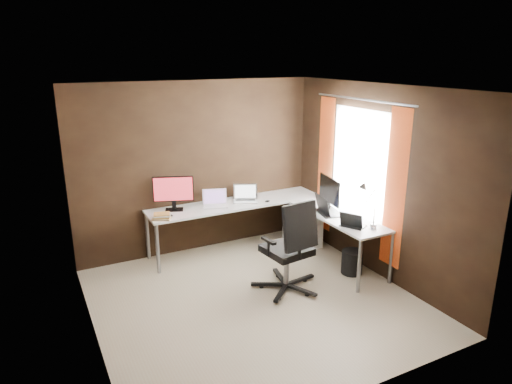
{
  "coord_description": "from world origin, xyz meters",
  "views": [
    {
      "loc": [
        -2.22,
        -4.33,
        2.84
      ],
      "look_at": [
        0.52,
        0.95,
        1.04
      ],
      "focal_mm": 32.0,
      "sensor_mm": 36.0,
      "label": 1
    }
  ],
  "objects_px": {
    "laptop_black_small": "(352,223)",
    "monitor_right": "(329,191)",
    "desk_lamp": "(368,200)",
    "office_chair": "(289,264)",
    "book_stack": "(162,216)",
    "laptop_white": "(215,202)",
    "drawer_pedestal": "(303,227)",
    "laptop_silver": "(245,197)",
    "laptop_black_big": "(327,210)",
    "monitor_left": "(173,191)",
    "wastebasket": "(352,262)"
  },
  "relations": [
    {
      "from": "laptop_black_small",
      "to": "office_chair",
      "type": "xyz_separation_m",
      "value": [
        -0.86,
        0.12,
        -0.43
      ]
    },
    {
      "from": "drawer_pedestal",
      "to": "monitor_right",
      "type": "distance_m",
      "value": 0.88
    },
    {
      "from": "monitor_left",
      "to": "laptop_silver",
      "type": "xyz_separation_m",
      "value": [
        1.08,
        -0.08,
        -0.22
      ]
    },
    {
      "from": "laptop_white",
      "to": "desk_lamp",
      "type": "relative_size",
      "value": 0.7
    },
    {
      "from": "office_chair",
      "to": "book_stack",
      "type": "bearing_deg",
      "value": 126.4
    },
    {
      "from": "desk_lamp",
      "to": "office_chair",
      "type": "bearing_deg",
      "value": 174.59
    },
    {
      "from": "laptop_black_small",
      "to": "wastebasket",
      "type": "xyz_separation_m",
      "value": [
        0.13,
        0.11,
        -0.61
      ]
    },
    {
      "from": "drawer_pedestal",
      "to": "office_chair",
      "type": "bearing_deg",
      "value": -129.95
    },
    {
      "from": "laptop_black_big",
      "to": "desk_lamp",
      "type": "height_order",
      "value": "desk_lamp"
    },
    {
      "from": "monitor_right",
      "to": "office_chair",
      "type": "bearing_deg",
      "value": 129.47
    },
    {
      "from": "office_chair",
      "to": "wastebasket",
      "type": "height_order",
      "value": "office_chair"
    },
    {
      "from": "monitor_left",
      "to": "monitor_right",
      "type": "distance_m",
      "value": 2.19
    },
    {
      "from": "laptop_silver",
      "to": "laptop_black_big",
      "type": "distance_m",
      "value": 1.27
    },
    {
      "from": "drawer_pedestal",
      "to": "desk_lamp",
      "type": "relative_size",
      "value": 1.03
    },
    {
      "from": "laptop_black_big",
      "to": "wastebasket",
      "type": "height_order",
      "value": "laptop_black_big"
    },
    {
      "from": "monitor_left",
      "to": "laptop_white",
      "type": "xyz_separation_m",
      "value": [
        0.58,
        -0.09,
        -0.22
      ]
    },
    {
      "from": "monitor_left",
      "to": "desk_lamp",
      "type": "height_order",
      "value": "desk_lamp"
    },
    {
      "from": "laptop_black_small",
      "to": "monitor_right",
      "type": "bearing_deg",
      "value": -40.28
    },
    {
      "from": "monitor_left",
      "to": "wastebasket",
      "type": "relative_size",
      "value": 1.66
    },
    {
      "from": "laptop_black_small",
      "to": "laptop_white",
      "type": "bearing_deg",
      "value": 8.48
    },
    {
      "from": "laptop_silver",
      "to": "office_chair",
      "type": "distance_m",
      "value": 1.55
    },
    {
      "from": "laptop_white",
      "to": "laptop_silver",
      "type": "bearing_deg",
      "value": 19.29
    },
    {
      "from": "drawer_pedestal",
      "to": "office_chair",
      "type": "xyz_separation_m",
      "value": [
        -0.92,
        -1.1,
        0.05
      ]
    },
    {
      "from": "book_stack",
      "to": "monitor_left",
      "type": "bearing_deg",
      "value": 47.21
    },
    {
      "from": "laptop_black_small",
      "to": "desk_lamp",
      "type": "relative_size",
      "value": 0.63
    },
    {
      "from": "monitor_left",
      "to": "laptop_silver",
      "type": "height_order",
      "value": "monitor_left"
    },
    {
      "from": "laptop_silver",
      "to": "monitor_left",
      "type": "bearing_deg",
      "value": -158.89
    },
    {
      "from": "laptop_white",
      "to": "drawer_pedestal",
      "type": "bearing_deg",
      "value": 2.08
    },
    {
      "from": "drawer_pedestal",
      "to": "wastebasket",
      "type": "xyz_separation_m",
      "value": [
        0.07,
        -1.11,
        -0.14
      ]
    },
    {
      "from": "book_stack",
      "to": "desk_lamp",
      "type": "distance_m",
      "value": 2.69
    },
    {
      "from": "laptop_silver",
      "to": "office_chair",
      "type": "xyz_separation_m",
      "value": [
        -0.13,
        -1.48,
        -0.43
      ]
    },
    {
      "from": "laptop_black_small",
      "to": "laptop_black_big",
      "type": "bearing_deg",
      "value": -30.12
    },
    {
      "from": "laptop_black_big",
      "to": "book_stack",
      "type": "distance_m",
      "value": 2.24
    },
    {
      "from": "monitor_left",
      "to": "laptop_black_small",
      "type": "xyz_separation_m",
      "value": [
        1.81,
        -1.68,
        -0.23
      ]
    },
    {
      "from": "laptop_silver",
      "to": "laptop_black_small",
      "type": "bearing_deg",
      "value": -39.83
    },
    {
      "from": "book_stack",
      "to": "desk_lamp",
      "type": "height_order",
      "value": "desk_lamp"
    },
    {
      "from": "desk_lamp",
      "to": "drawer_pedestal",
      "type": "bearing_deg",
      "value": 100.4
    },
    {
      "from": "monitor_right",
      "to": "office_chair",
      "type": "distance_m",
      "value": 1.32
    },
    {
      "from": "wastebasket",
      "to": "drawer_pedestal",
      "type": "bearing_deg",
      "value": 93.6
    },
    {
      "from": "drawer_pedestal",
      "to": "laptop_silver",
      "type": "xyz_separation_m",
      "value": [
        -0.79,
        0.38,
        0.48
      ]
    },
    {
      "from": "laptop_black_big",
      "to": "laptop_white",
      "type": "bearing_deg",
      "value": 61.36
    },
    {
      "from": "laptop_black_small",
      "to": "wastebasket",
      "type": "bearing_deg",
      "value": -79.54
    },
    {
      "from": "monitor_left",
      "to": "monitor_right",
      "type": "xyz_separation_m",
      "value": [
        1.94,
        -1.0,
        -0.0
      ]
    },
    {
      "from": "laptop_black_small",
      "to": "office_chair",
      "type": "distance_m",
      "value": 0.97
    },
    {
      "from": "laptop_white",
      "to": "wastebasket",
      "type": "distance_m",
      "value": 2.1
    },
    {
      "from": "laptop_silver",
      "to": "laptop_black_small",
      "type": "xyz_separation_m",
      "value": [
        0.73,
        -1.6,
        -0.01
      ]
    },
    {
      "from": "laptop_silver",
      "to": "laptop_black_big",
      "type": "xyz_separation_m",
      "value": [
        0.74,
        -1.04,
        0.01
      ]
    },
    {
      "from": "laptop_black_big",
      "to": "laptop_black_small",
      "type": "xyz_separation_m",
      "value": [
        -0.01,
        -0.56,
        -0.01
      ]
    },
    {
      "from": "laptop_white",
      "to": "laptop_black_small",
      "type": "xyz_separation_m",
      "value": [
        1.23,
        -1.59,
        -0.01
      ]
    },
    {
      "from": "laptop_black_big",
      "to": "laptop_black_small",
      "type": "bearing_deg",
      "value": -169.84
    }
  ]
}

